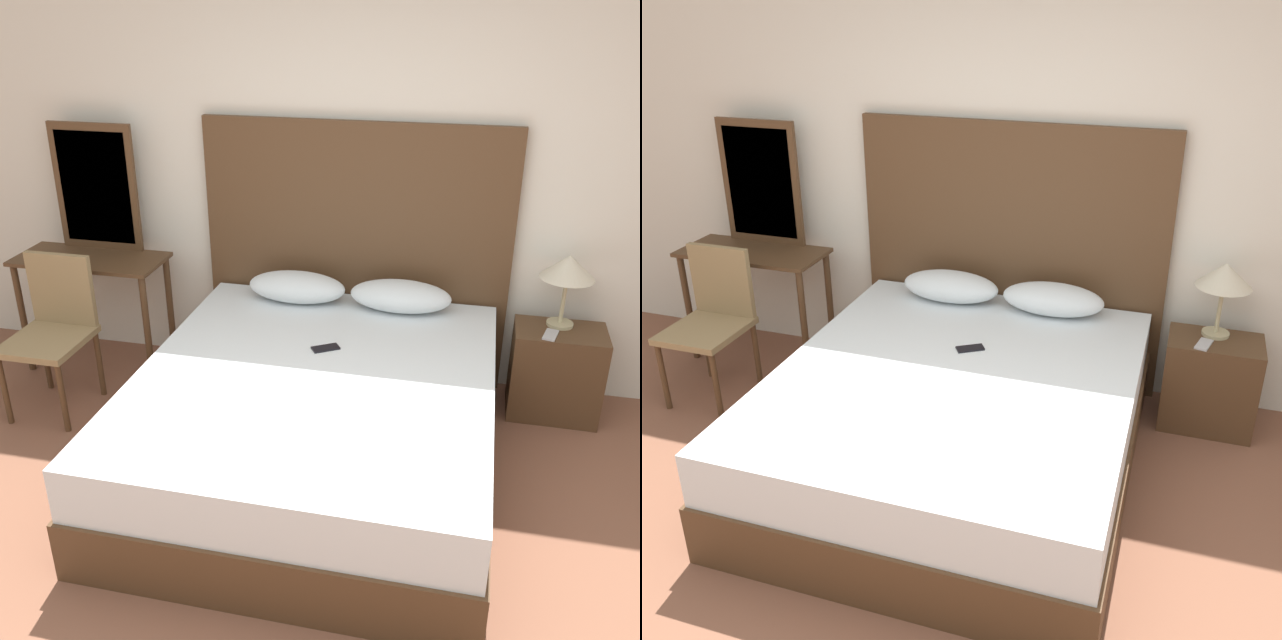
# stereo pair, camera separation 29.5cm
# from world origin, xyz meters

# --- Properties ---
(ground_plane) EXTENTS (16.00, 16.00, 0.00)m
(ground_plane) POSITION_xyz_m (0.00, 0.00, 0.00)
(ground_plane) COLOR brown
(wall_back) EXTENTS (10.00, 0.06, 2.70)m
(wall_back) POSITION_xyz_m (0.00, 2.27, 1.35)
(wall_back) COLOR silver
(wall_back) RESTS_ON ground_plane
(bed) EXTENTS (1.84, 2.15, 0.59)m
(bed) POSITION_xyz_m (-0.14, 1.10, 0.29)
(bed) COLOR #4C331E
(bed) RESTS_ON ground_plane
(headboard) EXTENTS (1.94, 0.05, 1.67)m
(headboard) POSITION_xyz_m (-0.14, 2.20, 0.84)
(headboard) COLOR #4C331E
(headboard) RESTS_ON ground_plane
(pillow_left) EXTENTS (0.62, 0.30, 0.19)m
(pillow_left) POSITION_xyz_m (-0.47, 1.98, 0.68)
(pillow_left) COLOR silver
(pillow_left) RESTS_ON bed
(pillow_right) EXTENTS (0.62, 0.30, 0.19)m
(pillow_right) POSITION_xyz_m (0.19, 1.98, 0.68)
(pillow_right) COLOR silver
(pillow_right) RESTS_ON bed
(phone_on_bed) EXTENTS (0.16, 0.14, 0.01)m
(phone_on_bed) POSITION_xyz_m (-0.15, 1.37, 0.59)
(phone_on_bed) COLOR black
(phone_on_bed) RESTS_ON bed
(nightstand) EXTENTS (0.53, 0.35, 0.56)m
(nightstand) POSITION_xyz_m (1.14, 1.96, 0.28)
(nightstand) COLOR #4C331E
(nightstand) RESTS_ON ground_plane
(table_lamp) EXTENTS (0.31, 0.31, 0.44)m
(table_lamp) POSITION_xyz_m (1.13, 2.03, 0.92)
(table_lamp) COLOR tan
(table_lamp) RESTS_ON nightstand
(phone_on_nightstand) EXTENTS (0.10, 0.16, 0.01)m
(phone_on_nightstand) POSITION_xyz_m (1.07, 1.87, 0.57)
(phone_on_nightstand) COLOR #B7B7BC
(phone_on_nightstand) RESTS_ON nightstand
(vanity_desk) EXTENTS (0.98, 0.44, 0.79)m
(vanity_desk) POSITION_xyz_m (-1.85, 1.91, 0.63)
(vanity_desk) COLOR #4C331E
(vanity_desk) RESTS_ON ground_plane
(vanity_mirror) EXTENTS (0.57, 0.03, 0.83)m
(vanity_mirror) POSITION_xyz_m (-1.85, 2.10, 1.20)
(vanity_mirror) COLOR #4C331E
(vanity_mirror) RESTS_ON vanity_desk
(chair) EXTENTS (0.44, 0.49, 0.94)m
(chair) POSITION_xyz_m (-1.84, 1.41, 0.54)
(chair) COLOR olive
(chair) RESTS_ON ground_plane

